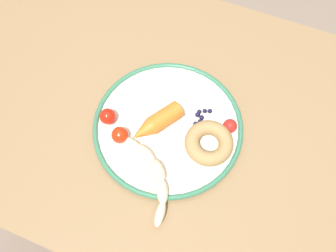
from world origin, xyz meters
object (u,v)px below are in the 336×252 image
object	(u,v)px
carrot_orange	(156,123)
tomato_near	(120,135)
dining_table	(154,123)
tomato_mid	(230,126)
banana	(152,173)
plate	(168,127)
tomato_far	(108,116)
blueberry_pile	(203,118)
donut	(209,143)

from	to	relation	value
carrot_orange	tomato_near	distance (m)	0.08
dining_table	tomato_mid	world-z (taller)	tomato_mid
banana	tomato_near	xyz separation A→B (m)	(0.10, -0.05, 0.01)
plate	tomato_far	bearing A→B (deg)	15.75
carrot_orange	tomato_mid	xyz separation A→B (m)	(-0.16, -0.06, -0.00)
dining_table	blueberry_pile	size ratio (longest dim) A/B	20.00
donut	tomato_far	bearing A→B (deg)	6.34
blueberry_pile	tomato_far	xyz separation A→B (m)	(0.20, 0.08, 0.01)
dining_table	blueberry_pile	xyz separation A→B (m)	(-0.12, -0.01, 0.11)
tomato_far	banana	bearing A→B (deg)	150.43
dining_table	tomato_near	size ratio (longest dim) A/B	28.87
blueberry_pile	tomato_mid	bearing A→B (deg)	179.27
tomato_near	tomato_mid	distance (m)	0.25
donut	tomato_near	distance (m)	0.20
tomato_near	plate	bearing A→B (deg)	-141.73
banana	carrot_orange	world-z (taller)	carrot_orange
carrot_orange	tomato_near	size ratio (longest dim) A/B	3.43
carrot_orange	plate	bearing A→B (deg)	-153.59
plate	tomato_mid	bearing A→B (deg)	-160.98
dining_table	tomato_near	bearing A→B (deg)	73.50
tomato_mid	tomato_far	size ratio (longest dim) A/B	0.88
banana	blueberry_pile	size ratio (longest dim) A/B	3.03
blueberry_pile	carrot_orange	bearing A→B (deg)	32.39
dining_table	donut	distance (m)	0.21
banana	donut	xyz separation A→B (m)	(-0.09, -0.11, 0.00)
tomato_near	dining_table	bearing A→B (deg)	-106.50
dining_table	banana	xyz separation A→B (m)	(-0.07, 0.16, 0.12)
tomato_near	tomato_far	size ratio (longest dim) A/B	1.01
carrot_orange	tomato_near	xyz separation A→B (m)	(0.06, 0.06, -0.00)
donut	dining_table	bearing A→B (deg)	-17.88
dining_table	plate	world-z (taller)	plate
tomato_near	blueberry_pile	bearing A→B (deg)	-143.40
plate	banana	distance (m)	0.12
blueberry_pile	tomato_far	size ratio (longest dim) A/B	1.46
tomato_mid	blueberry_pile	bearing A→B (deg)	-0.73
plate	tomato_far	world-z (taller)	tomato_far
tomato_mid	tomato_far	xyz separation A→B (m)	(0.26, 0.08, 0.00)
blueberry_pile	tomato_far	world-z (taller)	tomato_far
dining_table	plate	bearing A→B (deg)	144.48
plate	tomato_near	world-z (taller)	tomato_near
plate	blueberry_pile	xyz separation A→B (m)	(-0.07, -0.05, 0.01)
plate	blueberry_pile	world-z (taller)	blueberry_pile
dining_table	banana	world-z (taller)	banana
banana	tomato_far	distance (m)	0.17
dining_table	carrot_orange	xyz separation A→B (m)	(-0.03, 0.05, 0.13)
blueberry_pile	dining_table	bearing A→B (deg)	3.22
tomato_near	tomato_far	world-z (taller)	same
plate	dining_table	bearing A→B (deg)	-35.52
tomato_far	blueberry_pile	bearing A→B (deg)	-157.32
donut	blueberry_pile	size ratio (longest dim) A/B	1.99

